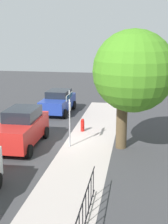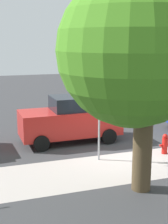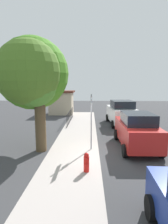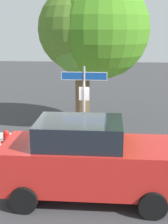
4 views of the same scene
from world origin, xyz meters
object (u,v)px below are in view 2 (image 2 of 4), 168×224
car_red (71,119)px  fire_hydrant (165,144)px  street_sign (99,104)px  shade_tree (144,55)px

car_red → fire_hydrant: (-2.95, 2.65, -0.60)m
fire_hydrant → street_sign: bearing=-4.3°
shade_tree → car_red: size_ratio=1.40×
shade_tree → car_red: shade_tree is taller
street_sign → fire_hydrant: size_ratio=3.78×
fire_hydrant → car_red: bearing=-42.0°
street_sign → car_red: (0.32, -2.45, -1.08)m
car_red → shade_tree: bearing=92.4°
street_sign → car_red: bearing=-82.6°
car_red → fire_hydrant: bearing=137.4°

